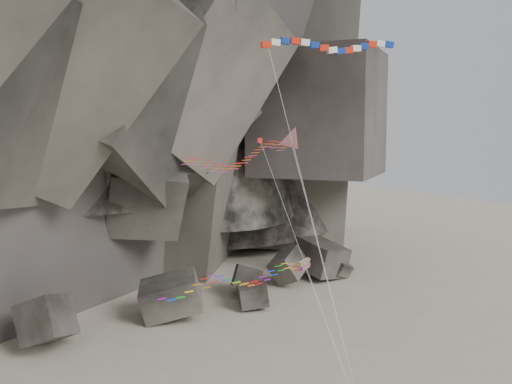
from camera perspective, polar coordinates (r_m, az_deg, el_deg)
headland at (r=107.61m, az=-22.11°, el=15.27°), size 110.00×70.00×84.00m
boulder_field at (r=78.50m, az=-11.94°, el=-10.93°), size 74.89×18.75×9.45m
delta_kite at (r=41.15m, az=-1.93°, el=3.63°), size 14.74×5.73×25.02m
banner_kite at (r=46.28m, az=7.43°, el=14.08°), size 10.24×6.27×31.73m
parafoil_kite at (r=47.70m, az=-2.45°, el=-8.76°), size 15.03×8.87×13.04m
pennant_kite at (r=46.01m, az=2.60°, el=-0.92°), size 5.82×7.32×23.96m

